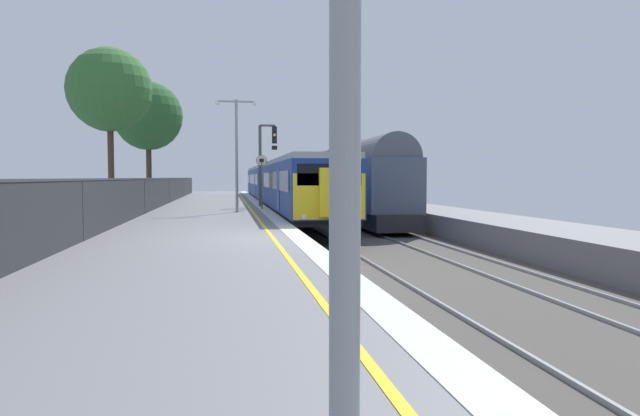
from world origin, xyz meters
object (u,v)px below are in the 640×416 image
background_tree_centre (150,118)px  commuter_train_at_platform (278,184)px  freight_train_adjacent_track (341,179)px  speed_limit_sign (262,175)px  background_tree_left (109,93)px  signal_gantry (265,155)px  platform_lamp_mid (237,146)px

background_tree_centre → commuter_train_at_platform: bearing=-0.5°
freight_train_adjacent_track → background_tree_centre: (-13.03, 3.59, 4.28)m
speed_limit_sign → background_tree_left: (-7.95, 0.91, 4.30)m
freight_train_adjacent_track → commuter_train_at_platform: bearing=138.7°
commuter_train_at_platform → background_tree_centre: (-9.03, 0.07, 4.61)m
signal_gantry → platform_lamp_mid: (-1.75, -5.52, 0.24)m
commuter_train_at_platform → signal_gantry: (-1.47, -7.91, 1.76)m
speed_limit_sign → background_tree_centre: 13.77m
background_tree_left → background_tree_centre: bearing=85.7°
platform_lamp_mid → commuter_train_at_platform: bearing=76.5°
freight_train_adjacent_track → platform_lamp_mid: size_ratio=4.99×
commuter_train_at_platform → speed_limit_sign: 11.14m
freight_train_adjacent_track → speed_limit_sign: freight_train_adjacent_track is taller
freight_train_adjacent_track → background_tree_centre: background_tree_centre is taller
platform_lamp_mid → background_tree_left: size_ratio=0.65×
commuter_train_at_platform → speed_limit_sign: bearing=-99.6°
speed_limit_sign → background_tree_left: bearing=173.5°
signal_gantry → background_tree_centre: size_ratio=0.57×
background_tree_left → commuter_train_at_platform: bearing=45.7°
commuter_train_at_platform → speed_limit_sign: (-1.85, -10.97, 0.59)m
platform_lamp_mid → freight_train_adjacent_track: bearing=53.9°
platform_lamp_mid → background_tree_centre: bearing=113.3°
commuter_train_at_platform → background_tree_centre: 10.14m
freight_train_adjacent_track → speed_limit_sign: size_ratio=9.42×
freight_train_adjacent_track → speed_limit_sign: (-5.85, -7.45, 0.26)m
freight_train_adjacent_track → background_tree_left: background_tree_left is taller
freight_train_adjacent_track → signal_gantry: 7.16m
freight_train_adjacent_track → signal_gantry: signal_gantry is taller
commuter_train_at_platform → freight_train_adjacent_track: freight_train_adjacent_track is taller
speed_limit_sign → background_tree_centre: (-7.18, 11.04, 4.02)m
speed_limit_sign → background_tree_left: 9.09m
commuter_train_at_platform → background_tree_centre: size_ratio=5.10×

